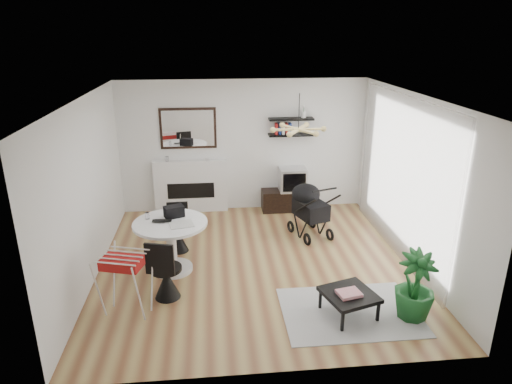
{
  "coord_description": "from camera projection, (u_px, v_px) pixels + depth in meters",
  "views": [
    {
      "loc": [
        -0.66,
        -6.57,
        3.63
      ],
      "look_at": [
        0.05,
        0.4,
        1.11
      ],
      "focal_mm": 32.0,
      "sensor_mm": 36.0,
      "label": 1
    }
  ],
  "objects": [
    {
      "name": "drinking_glass",
      "position": [
        147.0,
        216.0,
        7.07
      ],
      "size": [
        0.06,
        0.06,
        0.11
      ],
      "primitive_type": "cylinder",
      "color": "white",
      "rests_on": "dining_table"
    },
    {
      "name": "crt_tv",
      "position": [
        292.0,
        179.0,
        9.45
      ],
      "size": [
        0.55,
        0.48,
        0.48
      ],
      "color": "silver",
      "rests_on": "tv_console"
    },
    {
      "name": "fireplace",
      "position": [
        191.0,
        180.0,
        9.38
      ],
      "size": [
        1.5,
        0.17,
        2.16
      ],
      "color": "white",
      "rests_on": "floor"
    },
    {
      "name": "coffee_table",
      "position": [
        349.0,
        295.0,
        6.02
      ],
      "size": [
        0.8,
        0.8,
        0.33
      ],
      "rotation": [
        0.0,
        0.0,
        0.3
      ],
      "color": "black",
      "rests_on": "rug"
    },
    {
      "name": "wall_left",
      "position": [
        88.0,
        191.0,
        6.75
      ],
      "size": [
        0.0,
        5.0,
        5.0
      ],
      "primitive_type": "plane",
      "rotation": [
        1.57,
        0.0,
        1.57
      ],
      "color": "white",
      "rests_on": "floor"
    },
    {
      "name": "tv_console",
      "position": [
        290.0,
        200.0,
        9.6
      ],
      "size": [
        1.17,
        0.41,
        0.44
      ],
      "primitive_type": "cube",
      "color": "black",
      "rests_on": "floor"
    },
    {
      "name": "wall_back",
      "position": [
        243.0,
        146.0,
        9.33
      ],
      "size": [
        5.0,
        0.0,
        5.0
      ],
      "primitive_type": "plane",
      "rotation": [
        1.57,
        0.0,
        0.0
      ],
      "color": "white",
      "rests_on": "floor"
    },
    {
      "name": "laptop",
      "position": [
        162.0,
        222.0,
        6.94
      ],
      "size": [
        0.3,
        0.2,
        0.02
      ],
      "primitive_type": "imported",
      "rotation": [
        0.0,
        0.0,
        -0.03
      ],
      "color": "black",
      "rests_on": "dining_table"
    },
    {
      "name": "sheer_curtain",
      "position": [
        401.0,
        177.0,
        7.4
      ],
      "size": [
        0.04,
        3.6,
        2.6
      ],
      "primitive_type": "cube",
      "color": "white",
      "rests_on": "wall_right"
    },
    {
      "name": "drying_rack",
      "position": [
        126.0,
        283.0,
        6.01
      ],
      "size": [
        0.72,
        0.7,
        0.89
      ],
      "rotation": [
        0.0,
        0.0,
        -0.28
      ],
      "color": "white",
      "rests_on": "floor"
    },
    {
      "name": "shelf_lower",
      "position": [
        291.0,
        135.0,
        9.21
      ],
      "size": [
        0.9,
        0.25,
        0.04
      ],
      "primitive_type": "cube",
      "color": "black",
      "rests_on": "wall_back"
    },
    {
      "name": "rug",
      "position": [
        350.0,
        312.0,
        6.18
      ],
      "size": [
        1.83,
        1.32,
        0.01
      ],
      "primitive_type": "cube",
      "color": "#AAAAAA",
      "rests_on": "floor"
    },
    {
      "name": "wall_right",
      "position": [
        412.0,
        181.0,
        7.23
      ],
      "size": [
        0.0,
        5.0,
        5.0
      ],
      "primitive_type": "plane",
      "rotation": [
        1.57,
        0.0,
        -1.57
      ],
      "color": "white",
      "rests_on": "floor"
    },
    {
      "name": "chair_far",
      "position": [
        179.0,
        236.0,
        7.82
      ],
      "size": [
        0.4,
        0.4,
        0.83
      ],
      "rotation": [
        0.0,
        0.0,
        0.03
      ],
      "color": "black",
      "rests_on": "floor"
    },
    {
      "name": "magazines",
      "position": [
        349.0,
        293.0,
        5.96
      ],
      "size": [
        0.34,
        0.29,
        0.04
      ],
      "primitive_type": "cube",
      "rotation": [
        0.0,
        0.0,
        0.21
      ],
      "color": "#D2344B",
      "rests_on": "coffee_table"
    },
    {
      "name": "pendant_lamp",
      "position": [
        298.0,
        129.0,
        7.06
      ],
      "size": [
        0.9,
        0.9,
        0.1
      ],
      "primitive_type": null,
      "color": "tan",
      "rests_on": "ceiling"
    },
    {
      "name": "newspaper",
      "position": [
        181.0,
        224.0,
        6.88
      ],
      "size": [
        0.41,
        0.36,
        0.01
      ],
      "primitive_type": "cube",
      "rotation": [
        0.0,
        0.0,
        0.23
      ],
      "color": "white",
      "rests_on": "dining_table"
    },
    {
      "name": "stroller",
      "position": [
        309.0,
        212.0,
        8.37
      ],
      "size": [
        0.77,
        0.96,
        1.06
      ],
      "rotation": [
        0.0,
        0.0,
        0.33
      ],
      "color": "black",
      "rests_on": "floor"
    },
    {
      "name": "black_bag",
      "position": [
        174.0,
        211.0,
        7.14
      ],
      "size": [
        0.34,
        0.28,
        0.18
      ],
      "primitive_type": "cube",
      "rotation": [
        0.0,
        0.0,
        0.37
      ],
      "color": "black",
      "rests_on": "dining_table"
    },
    {
      "name": "chair_near",
      "position": [
        166.0,
        279.0,
        6.42
      ],
      "size": [
        0.48,
        0.49,
        0.94
      ],
      "rotation": [
        0.0,
        0.0,
        2.88
      ],
      "color": "black",
      "rests_on": "floor"
    },
    {
      "name": "shelf_upper",
      "position": [
        291.0,
        119.0,
        9.1
      ],
      "size": [
        0.9,
        0.25,
        0.04
      ],
      "primitive_type": "cube",
      "color": "black",
      "rests_on": "wall_back"
    },
    {
      "name": "potted_plant",
      "position": [
        415.0,
        286.0,
        5.93
      ],
      "size": [
        0.6,
        0.6,
        0.94
      ],
      "primitive_type": "imported",
      "rotation": [
        0.0,
        0.0,
        0.15
      ],
      "color": "#185420",
      "rests_on": "floor"
    },
    {
      "name": "floor",
      "position": [
        256.0,
        264.0,
        7.45
      ],
      "size": [
        5.0,
        5.0,
        0.0
      ],
      "primitive_type": "plane",
      "color": "brown",
      "rests_on": "ground"
    },
    {
      "name": "dining_table",
      "position": [
        171.0,
        239.0,
        7.07
      ],
      "size": [
        1.14,
        1.14,
        0.83
      ],
      "color": "white",
      "rests_on": "floor"
    },
    {
      "name": "ceiling",
      "position": [
        255.0,
        97.0,
        6.53
      ],
      "size": [
        5.0,
        5.0,
        0.0
      ],
      "primitive_type": "plane",
      "color": "white",
      "rests_on": "wall_back"
    }
  ]
}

